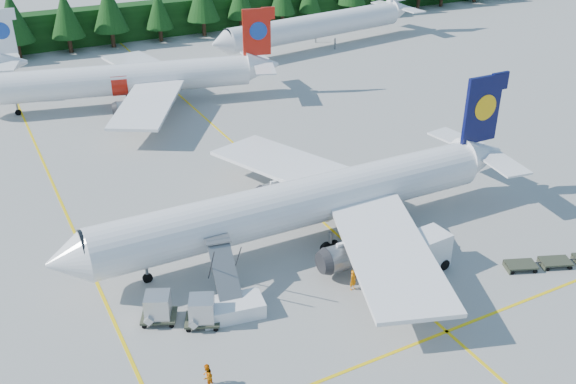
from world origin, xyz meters
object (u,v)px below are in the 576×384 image
airliner_navy (291,206)px  airliner_red (114,81)px  airstairs (231,302)px  service_truck (413,256)px

airliner_navy → airliner_red: airliner_navy is taller
airliner_red → airstairs: size_ratio=6.07×
airliner_navy → airstairs: 10.56m
airliner_red → airstairs: 46.21m
airliner_navy → service_truck: (6.36, -8.13, -2.08)m
airstairs → service_truck: size_ratio=1.02×
airliner_navy → service_truck: 10.53m
airliner_red → service_truck: airliner_red is taller
airliner_navy → airstairs: bearing=-142.0°
service_truck → airstairs: bearing=168.4°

